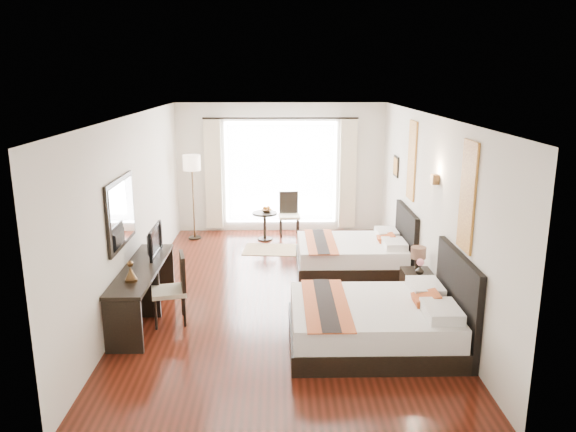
{
  "coord_description": "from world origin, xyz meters",
  "views": [
    {
      "loc": [
        -0.07,
        -8.32,
        3.39
      ],
      "look_at": [
        0.09,
        0.19,
        1.23
      ],
      "focal_mm": 35.0,
      "sensor_mm": 36.0,
      "label": 1
    }
  ],
  "objects_px": {
    "table_lamp": "(418,254)",
    "television": "(150,241)",
    "desk_chair": "(171,302)",
    "nightstand": "(417,288)",
    "side_table": "(265,226)",
    "window_chair": "(289,223)",
    "bed_near": "(379,322)",
    "vase": "(420,271)",
    "floor_lamp": "(192,168)",
    "bed_far": "(356,253)",
    "console_desk": "(143,292)",
    "fruit_bowl": "(267,211)"
  },
  "relations": [
    {
      "from": "nightstand",
      "to": "floor_lamp",
      "type": "bearing_deg",
      "value": 137.34
    },
    {
      "from": "bed_near",
      "to": "vase",
      "type": "relative_size",
      "value": 16.28
    },
    {
      "from": "desk_chair",
      "to": "fruit_bowl",
      "type": "height_order",
      "value": "desk_chair"
    },
    {
      "from": "fruit_bowl",
      "to": "bed_far",
      "type": "bearing_deg",
      "value": -49.25
    },
    {
      "from": "bed_far",
      "to": "window_chair",
      "type": "height_order",
      "value": "bed_far"
    },
    {
      "from": "television",
      "to": "bed_far",
      "type": "bearing_deg",
      "value": -66.76
    },
    {
      "from": "window_chair",
      "to": "side_table",
      "type": "bearing_deg",
      "value": -62.77
    },
    {
      "from": "window_chair",
      "to": "floor_lamp",
      "type": "bearing_deg",
      "value": -87.33
    },
    {
      "from": "television",
      "to": "floor_lamp",
      "type": "distance_m",
      "value": 3.44
    },
    {
      "from": "fruit_bowl",
      "to": "vase",
      "type": "bearing_deg",
      "value": -57.0
    },
    {
      "from": "fruit_bowl",
      "to": "window_chair",
      "type": "xyz_separation_m",
      "value": [
        0.48,
        0.26,
        -0.33
      ]
    },
    {
      "from": "bed_near",
      "to": "television",
      "type": "distance_m",
      "value": 3.57
    },
    {
      "from": "bed_far",
      "to": "desk_chair",
      "type": "relative_size",
      "value": 1.99
    },
    {
      "from": "nightstand",
      "to": "television",
      "type": "xyz_separation_m",
      "value": [
        -4.0,
        0.15,
        0.72
      ]
    },
    {
      "from": "side_table",
      "to": "fruit_bowl",
      "type": "bearing_deg",
      "value": 42.12
    },
    {
      "from": "console_desk",
      "to": "side_table",
      "type": "bearing_deg",
      "value": 66.78
    },
    {
      "from": "table_lamp",
      "to": "window_chair",
      "type": "height_order",
      "value": "window_chair"
    },
    {
      "from": "bed_near",
      "to": "television",
      "type": "bearing_deg",
      "value": 155.6
    },
    {
      "from": "nightstand",
      "to": "desk_chair",
      "type": "bearing_deg",
      "value": -171.02
    },
    {
      "from": "side_table",
      "to": "bed_far",
      "type": "bearing_deg",
      "value": -48.03
    },
    {
      "from": "bed_far",
      "to": "desk_chair",
      "type": "bearing_deg",
      "value": -143.14
    },
    {
      "from": "vase",
      "to": "side_table",
      "type": "xyz_separation_m",
      "value": [
        -2.37,
        3.55,
        -0.27
      ]
    },
    {
      "from": "table_lamp",
      "to": "side_table",
      "type": "height_order",
      "value": "table_lamp"
    },
    {
      "from": "bed_near",
      "to": "fruit_bowl",
      "type": "distance_m",
      "value": 5.02
    },
    {
      "from": "vase",
      "to": "console_desk",
      "type": "xyz_separation_m",
      "value": [
        -4.02,
        -0.29,
        -0.19
      ]
    },
    {
      "from": "bed_near",
      "to": "side_table",
      "type": "distance_m",
      "value": 4.99
    },
    {
      "from": "bed_far",
      "to": "console_desk",
      "type": "xyz_separation_m",
      "value": [
        -3.31,
        -1.99,
        0.09
      ]
    },
    {
      "from": "bed_far",
      "to": "floor_lamp",
      "type": "xyz_separation_m",
      "value": [
        -3.15,
        1.96,
        1.22
      ]
    },
    {
      "from": "desk_chair",
      "to": "window_chair",
      "type": "xyz_separation_m",
      "value": [
        1.74,
        4.31,
        -0.02
      ]
    },
    {
      "from": "vase",
      "to": "floor_lamp",
      "type": "relative_size",
      "value": 0.07
    },
    {
      "from": "television",
      "to": "bed_near",
      "type": "bearing_deg",
      "value": -114.85
    },
    {
      "from": "vase",
      "to": "console_desk",
      "type": "bearing_deg",
      "value": -175.84
    },
    {
      "from": "desk_chair",
      "to": "console_desk",
      "type": "bearing_deg",
      "value": -35.34
    },
    {
      "from": "floor_lamp",
      "to": "nightstand",
      "type": "bearing_deg",
      "value": -42.66
    },
    {
      "from": "bed_near",
      "to": "nightstand",
      "type": "distance_m",
      "value": 1.52
    },
    {
      "from": "nightstand",
      "to": "desk_chair",
      "type": "height_order",
      "value": "desk_chair"
    },
    {
      "from": "nightstand",
      "to": "window_chair",
      "type": "relative_size",
      "value": 0.57
    },
    {
      "from": "bed_near",
      "to": "vase",
      "type": "distance_m",
      "value": 1.46
    },
    {
      "from": "bed_far",
      "to": "nightstand",
      "type": "relative_size",
      "value": 3.68
    },
    {
      "from": "bed_far",
      "to": "console_desk",
      "type": "distance_m",
      "value": 3.87
    },
    {
      "from": "bed_far",
      "to": "window_chair",
      "type": "bearing_deg",
      "value": 118.08
    },
    {
      "from": "table_lamp",
      "to": "side_table",
      "type": "relative_size",
      "value": 0.61
    },
    {
      "from": "floor_lamp",
      "to": "fruit_bowl",
      "type": "height_order",
      "value": "floor_lamp"
    },
    {
      "from": "table_lamp",
      "to": "television",
      "type": "bearing_deg",
      "value": 179.57
    },
    {
      "from": "bed_near",
      "to": "nightstand",
      "type": "bearing_deg",
      "value": 58.34
    },
    {
      "from": "floor_lamp",
      "to": "window_chair",
      "type": "distance_m",
      "value": 2.36
    },
    {
      "from": "television",
      "to": "floor_lamp",
      "type": "bearing_deg",
      "value": -2.83
    },
    {
      "from": "table_lamp",
      "to": "vase",
      "type": "relative_size",
      "value": 2.74
    },
    {
      "from": "side_table",
      "to": "window_chair",
      "type": "xyz_separation_m",
      "value": [
        0.52,
        0.3,
        -0.01
      ]
    },
    {
      "from": "desk_chair",
      "to": "nightstand",
      "type": "bearing_deg",
      "value": 175.58
    }
  ]
}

